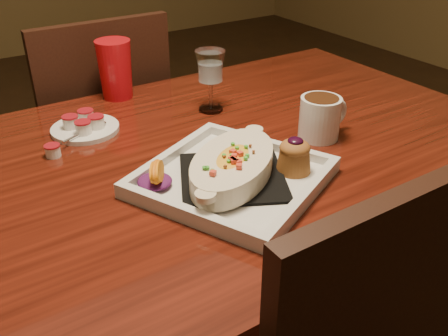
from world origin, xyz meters
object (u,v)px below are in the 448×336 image
chair_far (101,143)px  plate (236,170)px  saucer (85,127)px  goblet (210,70)px  red_tumbler (115,70)px  table (197,193)px  coffee_mug (321,116)px

chair_far → plate: size_ratio=2.22×
saucer → plate: bearing=-66.4°
goblet → red_tumbler: size_ratio=1.01×
goblet → table: bearing=-129.6°
saucer → red_tumbler: (0.15, 0.16, 0.06)m
plate → red_tumbler: 0.54m
goblet → red_tumbler: bearing=127.4°
table → saucer: size_ratio=9.60×
plate → goblet: size_ratio=2.71×
goblet → plate: bearing=-114.0°
table → plate: (0.01, -0.14, 0.13)m
table → coffee_mug: bearing=-15.5°
table → saucer: (-0.16, 0.24, 0.11)m
plate → saucer: 0.41m
table → goblet: bearing=50.4°
table → chair_far: 0.65m
chair_far → red_tumbler: 0.39m
red_tumbler → coffee_mug: bearing=-58.8°
plate → coffee_mug: (0.27, 0.06, 0.02)m
coffee_mug → goblet: 0.30m
goblet → red_tumbler: same height
table → red_tumbler: size_ratio=9.76×
plate → saucer: (-0.17, 0.38, -0.02)m
goblet → red_tumbler: (-0.16, 0.21, -0.03)m
goblet → saucer: size_ratio=0.99×
coffee_mug → saucer: coffee_mug is taller
plate → coffee_mug: coffee_mug is taller
table → goblet: 0.32m
chair_far → red_tumbler: size_ratio=6.05×
plate → coffee_mug: size_ratio=3.26×
plate → goblet: 0.37m
table → coffee_mug: (0.28, -0.08, 0.15)m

